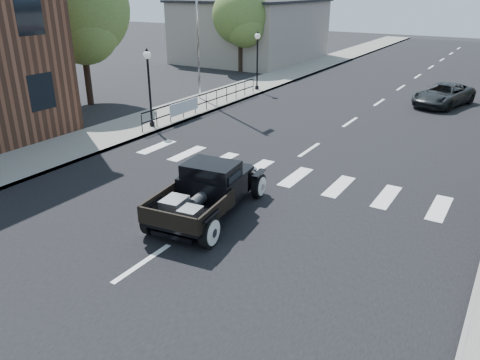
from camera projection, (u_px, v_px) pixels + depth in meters
The scene contains 13 objects.
ground at pixel (213, 216), 13.74m from camera, with size 120.00×120.00×0.00m, color black.
road at pixel (369, 110), 25.54m from camera, with size 14.00×80.00×0.02m, color black.
road_markings at pixel (335, 132), 21.61m from camera, with size 12.00×60.00×0.06m, color silver, non-canonical shape.
sidewalk_left at pixel (237, 92), 29.62m from camera, with size 3.00×80.00×0.15m, color gray.
low_building_left at pixel (252, 31), 42.07m from camera, with size 10.00×12.00×5.00m, color gray.
railing at pixel (206, 100), 24.89m from camera, with size 0.08×10.00×1.00m, color black, non-canonical shape.
banner at pixel (184, 112), 23.35m from camera, with size 0.04×2.20×0.60m, color silver, non-canonical shape.
lamp_post_b at pixel (150, 88), 21.39m from camera, with size 0.36×0.36×3.57m, color black, non-canonical shape.
lamp_post_c at pixel (257, 61), 29.26m from camera, with size 0.36×0.36×3.57m, color black, non-canonical shape.
big_tree_near at pixel (82, 33), 25.31m from camera, with size 5.30×5.30×7.79m, color #516A2D, non-canonical shape.
big_tree_far at pixel (241, 29), 35.87m from camera, with size 4.34×4.34×6.37m, color #516A2D, non-canonical shape.
hotrod_pickup at pixel (208, 190), 13.49m from camera, with size 2.16×4.62×1.60m, color black, non-canonical shape.
second_car at pixel (443, 95), 26.19m from camera, with size 2.03×4.40×1.22m, color black.
Camera 1 is at (7.11, -10.04, 6.25)m, focal length 35.00 mm.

